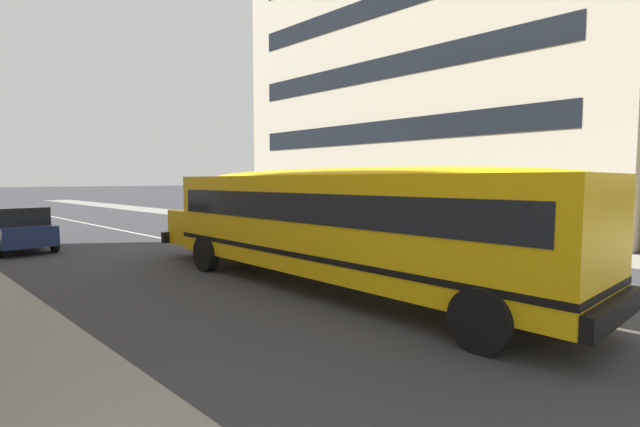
% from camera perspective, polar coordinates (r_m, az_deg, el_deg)
% --- Properties ---
extents(ground_plane, '(400.00, 400.00, 0.00)m').
position_cam_1_polar(ground_plane, '(11.40, 10.67, -9.08)').
color(ground_plane, '#38383D').
extents(sidewalk_far, '(120.00, 3.00, 0.01)m').
position_cam_1_polar(sidewalk_far, '(18.63, 25.04, -4.20)').
color(sidewalk_far, gray).
rests_on(sidewalk_far, ground_plane).
extents(sidewalk_near, '(120.00, 3.00, 0.01)m').
position_cam_1_polar(sidewalk_near, '(6.82, -34.99, -18.99)').
color(sidewalk_near, gray).
rests_on(sidewalk_near, ground_plane).
extents(lane_centreline, '(110.00, 0.16, 0.01)m').
position_cam_1_polar(lane_centreline, '(11.40, 10.67, -9.06)').
color(lane_centreline, silver).
rests_on(lane_centreline, ground_plane).
extents(school_bus, '(13.05, 3.38, 2.90)m').
position_cam_1_polar(school_bus, '(10.81, 1.71, -0.48)').
color(school_bus, yellow).
rests_on(school_bus, ground_plane).
extents(parked_car_grey_by_entrance, '(3.95, 1.98, 1.64)m').
position_cam_1_polar(parked_car_grey_by_entrance, '(25.60, -10.01, 0.22)').
color(parked_car_grey_by_entrance, gray).
rests_on(parked_car_grey_by_entrance, ground_plane).
extents(parked_car_dark_blue_mid_block, '(3.92, 1.91, 1.64)m').
position_cam_1_polar(parked_car_dark_blue_mid_block, '(19.99, -33.92, -1.55)').
color(parked_car_dark_blue_mid_block, navy).
rests_on(parked_car_dark_blue_mid_block, ground_plane).
extents(apartment_block_far_left, '(21.94, 14.00, 16.50)m').
position_cam_1_polar(apartment_block_far_left, '(30.06, 16.29, 14.88)').
color(apartment_block_far_left, beige).
rests_on(apartment_block_far_left, ground_plane).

